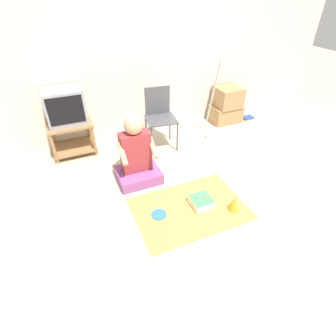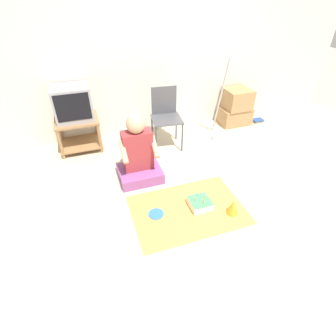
# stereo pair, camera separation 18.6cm
# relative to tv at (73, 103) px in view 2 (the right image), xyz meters

# --- Properties ---
(ground_plane) EXTENTS (16.00, 16.00, 0.00)m
(ground_plane) POSITION_rel_tv_xyz_m (1.37, -1.76, -0.72)
(ground_plane) COLOR beige
(wall_back) EXTENTS (6.40, 0.06, 2.55)m
(wall_back) POSITION_rel_tv_xyz_m (1.37, 0.26, 0.56)
(wall_back) COLOR beige
(wall_back) RESTS_ON ground_plane
(tv_stand) EXTENTS (0.60, 0.49, 0.48)m
(tv_stand) POSITION_rel_tv_xyz_m (0.00, -0.02, -0.43)
(tv_stand) COLOR #997047
(tv_stand) RESTS_ON ground_plane
(tv) EXTENTS (0.51, 0.41, 0.47)m
(tv) POSITION_rel_tv_xyz_m (0.00, 0.00, 0.00)
(tv) COLOR #99999E
(tv) RESTS_ON tv_stand
(folding_chair) EXTENTS (0.47, 0.45, 0.87)m
(folding_chair) POSITION_rel_tv_xyz_m (1.25, -0.29, -0.21)
(folding_chair) COLOR #4C4C51
(folding_chair) RESTS_ON ground_plane
(cardboard_box_stack) EXTENTS (0.53, 0.42, 0.62)m
(cardboard_box_stack) POSITION_rel_tv_xyz_m (2.63, -0.01, -0.42)
(cardboard_box_stack) COLOR #A87F51
(cardboard_box_stack) RESTS_ON ground_plane
(dust_mop) EXTENTS (0.28, 0.31, 1.23)m
(dust_mop) POSITION_rel_tv_xyz_m (2.14, -0.33, -0.36)
(dust_mop) COLOR #B2ADA3
(dust_mop) RESTS_ON ground_plane
(book_pile) EXTENTS (0.19, 0.14, 0.05)m
(book_pile) POSITION_rel_tv_xyz_m (3.07, -0.10, -0.69)
(book_pile) COLOR #A88933
(book_pile) RESTS_ON ground_plane
(person_seated) EXTENTS (0.53, 0.45, 0.94)m
(person_seated) POSITION_rel_tv_xyz_m (0.66, -1.00, -0.39)
(person_seated) COLOR #8C4C8C
(person_seated) RESTS_ON ground_plane
(party_cloth) EXTENTS (1.24, 0.86, 0.01)m
(party_cloth) POSITION_rel_tv_xyz_m (1.03, -1.75, -0.71)
(party_cloth) COLOR #EFA84C
(party_cloth) RESTS_ON ground_plane
(birthday_cake) EXTENTS (0.23, 0.23, 0.17)m
(birthday_cake) POSITION_rel_tv_xyz_m (1.17, -1.76, -0.66)
(birthday_cake) COLOR white
(birthday_cake) RESTS_ON party_cloth
(party_hat_blue) EXTENTS (0.13, 0.13, 0.17)m
(party_hat_blue) POSITION_rel_tv_xyz_m (1.47, -1.96, -0.62)
(party_hat_blue) COLOR gold
(party_hat_blue) RESTS_ON party_cloth
(paper_plate) EXTENTS (0.17, 0.17, 0.01)m
(paper_plate) POSITION_rel_tv_xyz_m (0.67, -1.72, -0.70)
(paper_plate) COLOR blue
(paper_plate) RESTS_ON party_cloth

